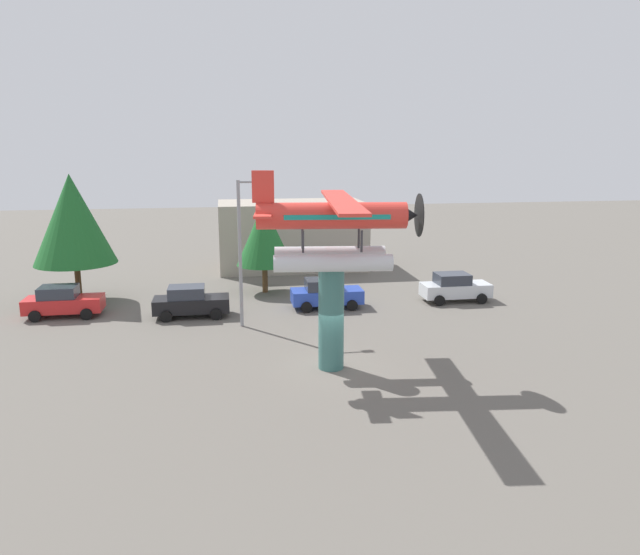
% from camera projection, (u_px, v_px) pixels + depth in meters
% --- Properties ---
extents(ground_plane, '(140.00, 140.00, 0.00)m').
position_uv_depth(ground_plane, '(331.00, 368.00, 26.20)').
color(ground_plane, '#605B54').
extents(display_pedestal, '(1.10, 1.10, 4.50)m').
position_uv_depth(display_pedestal, '(331.00, 318.00, 25.71)').
color(display_pedestal, '#386B66').
rests_on(display_pedestal, ground).
extents(floatplane_monument, '(7.03, 10.46, 4.00)m').
position_uv_depth(floatplane_monument, '(335.00, 227.00, 24.86)').
color(floatplane_monument, silver).
rests_on(floatplane_monument, display_pedestal).
extents(car_near_red, '(4.20, 2.02, 1.76)m').
position_uv_depth(car_near_red, '(63.00, 301.00, 33.79)').
color(car_near_red, red).
rests_on(car_near_red, ground).
extents(car_mid_black, '(4.20, 2.02, 1.76)m').
position_uv_depth(car_mid_black, '(190.00, 302.00, 33.75)').
color(car_mid_black, black).
rests_on(car_mid_black, ground).
extents(car_far_blue, '(4.20, 2.02, 1.76)m').
position_uv_depth(car_far_blue, '(326.00, 293.00, 35.60)').
color(car_far_blue, '#2847B7').
rests_on(car_far_blue, ground).
extents(car_distant_silver, '(4.20, 2.02, 1.76)m').
position_uv_depth(car_distant_silver, '(455.00, 287.00, 37.11)').
color(car_distant_silver, silver).
rests_on(car_distant_silver, ground).
extents(streetlight_primary, '(1.84, 0.28, 7.75)m').
position_uv_depth(streetlight_primary, '(244.00, 243.00, 31.23)').
color(streetlight_primary, gray).
rests_on(streetlight_primary, ground).
extents(storefront_building, '(11.20, 5.93, 5.17)m').
position_uv_depth(storefront_building, '(292.00, 235.00, 46.96)').
color(storefront_building, '#9E9384').
rests_on(storefront_building, ground).
extents(tree_west, '(4.87, 4.87, 7.84)m').
position_uv_depth(tree_west, '(73.00, 219.00, 35.99)').
color(tree_west, brown).
rests_on(tree_west, ground).
extents(tree_east, '(3.64, 3.64, 5.89)m').
position_uv_depth(tree_east, '(264.00, 234.00, 38.73)').
color(tree_east, brown).
rests_on(tree_east, ground).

